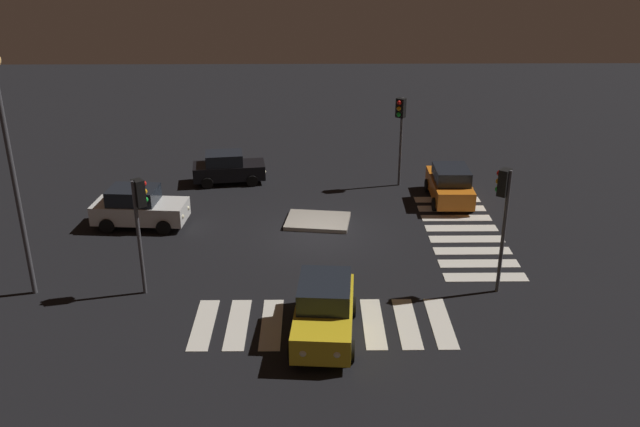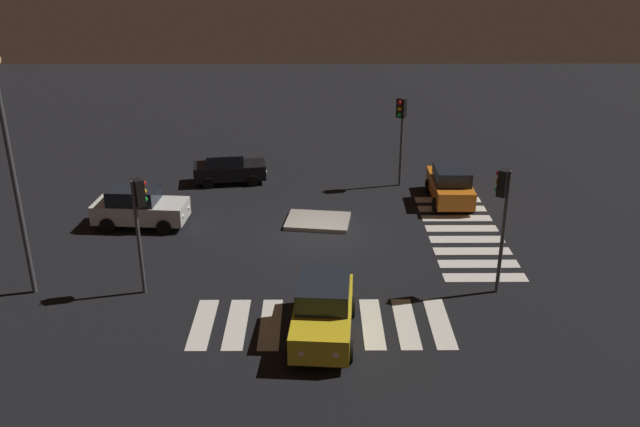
{
  "view_description": "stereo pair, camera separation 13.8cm",
  "coord_description": "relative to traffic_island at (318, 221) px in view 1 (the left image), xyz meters",
  "views": [
    {
      "loc": [
        -0.31,
        -27.03,
        12.45
      ],
      "look_at": [
        0.0,
        0.0,
        1.0
      ],
      "focal_mm": 38.18,
      "sensor_mm": 36.0,
      "label": 1
    },
    {
      "loc": [
        -0.17,
        -27.04,
        12.45
      ],
      "look_at": [
        0.0,
        0.0,
        1.0
      ],
      "focal_mm": 38.18,
      "sensor_mm": 36.0,
      "label": 2
    }
  ],
  "objects": [
    {
      "name": "car_white",
      "position": [
        -7.99,
        -0.19,
        0.79
      ],
      "size": [
        4.25,
        2.2,
        1.8
      ],
      "rotation": [
        0.0,
        0.0,
        -0.08
      ],
      "color": "silver",
      "rests_on": "ground"
    },
    {
      "name": "car_yellow",
      "position": [
        0.13,
        -9.17,
        0.84
      ],
      "size": [
        2.3,
        4.46,
        1.89
      ],
      "rotation": [
        0.0,
        0.0,
        -1.65
      ],
      "color": "gold",
      "rests_on": "ground"
    },
    {
      "name": "traffic_light_north",
      "position": [
        4.19,
        4.75,
        3.41
      ],
      "size": [
        0.54,
        0.53,
        4.62
      ],
      "rotation": [
        0.0,
        0.0,
        -2.17
      ],
      "color": "#47474C",
      "rests_on": "ground"
    },
    {
      "name": "car_orange",
      "position": [
        6.44,
        2.55,
        0.8
      ],
      "size": [
        2.02,
        4.18,
        1.8
      ],
      "rotation": [
        0.0,
        0.0,
        1.55
      ],
      "color": "orange",
      "rests_on": "ground"
    },
    {
      "name": "street_lamp",
      "position": [
        -10.47,
        -6.27,
        5.78
      ],
      "size": [
        0.56,
        0.56,
        8.77
      ],
      "color": "#47474C",
      "rests_on": "ground"
    },
    {
      "name": "car_black",
      "position": [
        -4.65,
        5.38,
        0.71
      ],
      "size": [
        3.9,
        2.15,
        1.63
      ],
      "rotation": [
        0.0,
        0.0,
        0.14
      ],
      "color": "black",
      "rests_on": "ground"
    },
    {
      "name": "traffic_light_south",
      "position": [
        -6.3,
        -6.23,
        3.23
      ],
      "size": [
        0.53,
        0.54,
        4.38
      ],
      "rotation": [
        0.0,
        0.0,
        0.66
      ],
      "color": "#47474C",
      "rests_on": "ground"
    },
    {
      "name": "crosswalk_side",
      "position": [
        6.41,
        -1.27,
        -0.08
      ],
      "size": [
        3.2,
        8.75,
        0.02
      ],
      "color": "silver",
      "rests_on": "ground"
    },
    {
      "name": "traffic_light_east",
      "position": [
        6.47,
        -6.26,
        3.48
      ],
      "size": [
        0.53,
        0.54,
        4.72
      ],
      "rotation": [
        0.0,
        0.0,
        2.48
      ],
      "color": "#47474C",
      "rests_on": "ground"
    },
    {
      "name": "crosswalk_near",
      "position": [
        0.09,
        -8.53,
        -0.08
      ],
      "size": [
        8.75,
        3.2,
        0.02
      ],
      "color": "silver",
      "rests_on": "ground"
    },
    {
      "name": "ground_plane",
      "position": [
        0.09,
        -1.27,
        -0.09
      ],
      "size": [
        80.0,
        80.0,
        0.0
      ],
      "primitive_type": "plane",
      "color": "black"
    },
    {
      "name": "traffic_island",
      "position": [
        0.0,
        0.0,
        0.0
      ],
      "size": [
        3.09,
        2.48,
        0.18
      ],
      "color": "gray",
      "rests_on": "ground"
    }
  ]
}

